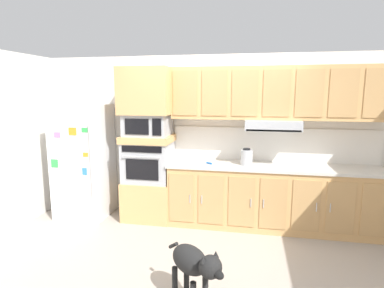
{
  "coord_description": "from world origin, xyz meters",
  "views": [
    {
      "loc": [
        0.54,
        -3.67,
        1.94
      ],
      "look_at": [
        -0.26,
        0.48,
        1.24
      ],
      "focal_mm": 29.0,
      "sensor_mm": 36.0,
      "label": 1
    }
  ],
  "objects_px": {
    "microwave": "(148,125)",
    "refrigerator": "(84,161)",
    "screwdriver": "(210,163)",
    "built_in_oven": "(149,161)",
    "electric_kettle": "(247,157)",
    "dog": "(194,264)"
  },
  "relations": [
    {
      "from": "electric_kettle",
      "to": "dog",
      "type": "bearing_deg",
      "value": -102.39
    },
    {
      "from": "microwave",
      "to": "electric_kettle",
      "type": "height_order",
      "value": "microwave"
    },
    {
      "from": "electric_kettle",
      "to": "built_in_oven",
      "type": "bearing_deg",
      "value": 178.16
    },
    {
      "from": "electric_kettle",
      "to": "refrigerator",
      "type": "bearing_deg",
      "value": -179.54
    },
    {
      "from": "dog",
      "to": "microwave",
      "type": "bearing_deg",
      "value": 161.71
    },
    {
      "from": "built_in_oven",
      "to": "dog",
      "type": "distance_m",
      "value": 2.24
    },
    {
      "from": "microwave",
      "to": "screwdriver",
      "type": "height_order",
      "value": "microwave"
    },
    {
      "from": "built_in_oven",
      "to": "dog",
      "type": "height_order",
      "value": "built_in_oven"
    },
    {
      "from": "built_in_oven",
      "to": "microwave",
      "type": "relative_size",
      "value": 1.09
    },
    {
      "from": "screwdriver",
      "to": "electric_kettle",
      "type": "bearing_deg",
      "value": 3.35
    },
    {
      "from": "built_in_oven",
      "to": "screwdriver",
      "type": "xyz_separation_m",
      "value": [
        0.95,
        -0.08,
        0.03
      ]
    },
    {
      "from": "microwave",
      "to": "refrigerator",
      "type": "bearing_deg",
      "value": -176.29
    },
    {
      "from": "microwave",
      "to": "screwdriver",
      "type": "distance_m",
      "value": 1.09
    },
    {
      "from": "screwdriver",
      "to": "refrigerator",
      "type": "bearing_deg",
      "value": 179.71
    },
    {
      "from": "electric_kettle",
      "to": "dog",
      "type": "xyz_separation_m",
      "value": [
        -0.41,
        -1.87,
        -0.6
      ]
    },
    {
      "from": "screwdriver",
      "to": "microwave",
      "type": "bearing_deg",
      "value": 175.33
    },
    {
      "from": "microwave",
      "to": "screwdriver",
      "type": "xyz_separation_m",
      "value": [
        0.95,
        -0.08,
        -0.53
      ]
    },
    {
      "from": "built_in_oven",
      "to": "microwave",
      "type": "height_order",
      "value": "microwave"
    },
    {
      "from": "refrigerator",
      "to": "electric_kettle",
      "type": "distance_m",
      "value": 2.52
    },
    {
      "from": "refrigerator",
      "to": "screwdriver",
      "type": "height_order",
      "value": "refrigerator"
    },
    {
      "from": "built_in_oven",
      "to": "electric_kettle",
      "type": "bearing_deg",
      "value": -1.84
    },
    {
      "from": "refrigerator",
      "to": "microwave",
      "type": "height_order",
      "value": "refrigerator"
    }
  ]
}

